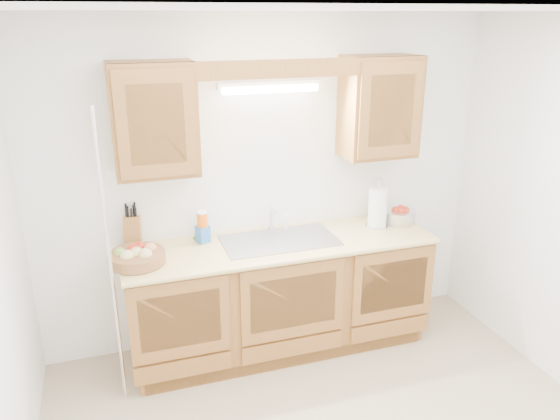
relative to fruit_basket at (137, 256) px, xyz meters
name	(u,v)px	position (x,y,z in m)	size (l,w,h in m)	color
room	(351,265)	(1.03, -1.14, 0.30)	(3.52, 3.50, 2.50)	tan
base_cabinets	(280,296)	(1.03, 0.06, -0.51)	(2.20, 0.60, 0.86)	#A16C2F
countertop	(280,244)	(1.03, 0.05, -0.07)	(2.30, 0.63, 0.04)	#DFC275
upper_cabinet_left	(154,120)	(0.20, 0.20, 0.87)	(0.55, 0.33, 0.75)	#A16C2F
upper_cabinet_right	(379,107)	(1.86, 0.20, 0.87)	(0.55, 0.33, 0.75)	#A16C2F
valance	(280,69)	(1.03, 0.05, 1.19)	(2.20, 0.05, 0.12)	#A16C2F
fluorescent_fixture	(270,87)	(1.03, 0.28, 1.04)	(0.76, 0.08, 0.08)	white
sink	(279,249)	(1.03, 0.07, -0.12)	(0.84, 0.46, 0.36)	#9E9EA3
wire_shelf_pole	(111,266)	(-0.17, -0.20, 0.05)	(0.03, 0.03, 2.00)	silver
outlet_plate	(378,186)	(1.98, 0.35, 0.20)	(0.08, 0.01, 0.12)	white
fruit_basket	(137,256)	(0.00, 0.00, 0.00)	(0.38, 0.38, 0.12)	brown
knife_block	(133,231)	(0.00, 0.29, 0.07)	(0.14, 0.20, 0.33)	#A16C2F
orange_canister	(203,227)	(0.49, 0.22, 0.07)	(0.09, 0.09, 0.24)	orange
soap_bottle	(203,230)	(0.49, 0.22, 0.04)	(0.08, 0.09, 0.19)	blue
sponge	(201,237)	(0.49, 0.30, -0.04)	(0.12, 0.10, 0.02)	#CC333F
paper_towel	(378,208)	(1.85, 0.10, 0.10)	(0.18, 0.18, 0.37)	silver
apple_bowl	(399,215)	(2.06, 0.13, 0.01)	(0.26, 0.26, 0.14)	silver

